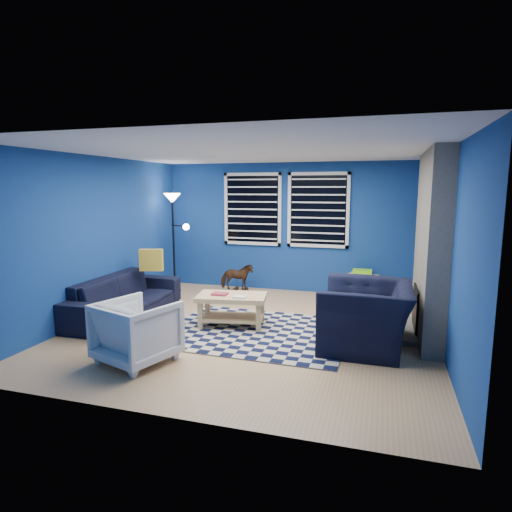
% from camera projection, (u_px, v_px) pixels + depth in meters
% --- Properties ---
extents(floor, '(5.00, 5.00, 0.00)m').
position_uv_depth(floor, '(252.00, 329.00, 6.15)').
color(floor, tan).
rests_on(floor, ground).
extents(ceiling, '(5.00, 5.00, 0.00)m').
position_uv_depth(ceiling, '(252.00, 151.00, 5.76)').
color(ceiling, white).
rests_on(ceiling, wall_back).
extents(wall_back, '(5.00, 0.00, 5.00)m').
position_uv_depth(wall_back, '(290.00, 228.00, 8.32)').
color(wall_back, navy).
rests_on(wall_back, floor).
extents(wall_left, '(0.00, 5.00, 5.00)m').
position_uv_depth(wall_left, '(99.00, 237.00, 6.66)').
color(wall_left, navy).
rests_on(wall_left, floor).
extents(wall_right, '(0.00, 5.00, 5.00)m').
position_uv_depth(wall_right, '(446.00, 251.00, 5.25)').
color(wall_right, navy).
rests_on(wall_right, floor).
extents(fireplace, '(0.65, 2.00, 2.50)m').
position_uv_depth(fireplace, '(430.00, 249.00, 5.77)').
color(fireplace, gray).
rests_on(fireplace, floor).
extents(window_left, '(1.17, 0.06, 1.42)m').
position_uv_depth(window_left, '(252.00, 209.00, 8.44)').
color(window_left, black).
rests_on(window_left, wall_back).
extents(window_right, '(1.17, 0.06, 1.42)m').
position_uv_depth(window_right, '(318.00, 210.00, 8.08)').
color(window_right, black).
rests_on(window_right, wall_back).
extents(tv, '(0.07, 1.00, 0.58)m').
position_uv_depth(tv, '(427.00, 225.00, 7.14)').
color(tv, black).
rests_on(tv, wall_right).
extents(rug, '(2.55, 2.06, 0.02)m').
position_uv_depth(rug, '(257.00, 332.00, 6.03)').
color(rug, black).
rests_on(rug, floor).
extents(sofa, '(2.21, 0.91, 0.64)m').
position_uv_depth(sofa, '(126.00, 297.00, 6.73)').
color(sofa, black).
rests_on(sofa, floor).
extents(armchair_big, '(1.26, 1.11, 0.82)m').
position_uv_depth(armchair_big, '(366.00, 316.00, 5.42)').
color(armchair_big, black).
rests_on(armchair_big, floor).
extents(armchair_bent, '(1.00, 1.01, 0.73)m').
position_uv_depth(armchair_bent, '(137.00, 331.00, 4.96)').
color(armchair_bent, gray).
rests_on(armchair_bent, floor).
extents(rocking_horse, '(0.49, 0.66, 0.51)m').
position_uv_depth(rocking_horse, '(237.00, 277.00, 8.20)').
color(rocking_horse, '#4A2C17').
rests_on(rocking_horse, floor).
extents(coffee_table, '(1.07, 0.73, 0.49)m').
position_uv_depth(coffee_table, '(232.00, 304.00, 6.24)').
color(coffee_table, '#D4BA77').
rests_on(coffee_table, rug).
extents(cabinet, '(0.61, 0.49, 0.54)m').
position_uv_depth(cabinet, '(362.00, 286.00, 7.84)').
color(cabinet, '#D4BA77').
rests_on(cabinet, floor).
extents(floor_lamp, '(0.52, 0.32, 1.91)m').
position_uv_depth(floor_lamp, '(174.00, 212.00, 8.20)').
color(floor_lamp, black).
rests_on(floor_lamp, floor).
extents(throw_pillow, '(0.40, 0.21, 0.36)m').
position_uv_depth(throw_pillow, '(151.00, 260.00, 7.14)').
color(throw_pillow, gold).
rests_on(throw_pillow, sofa).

